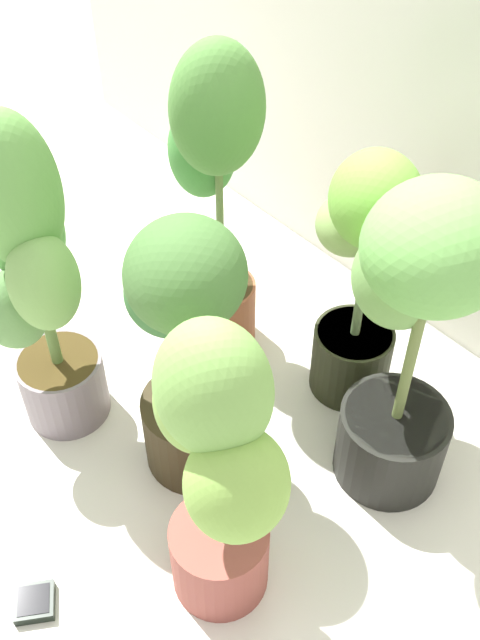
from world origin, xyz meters
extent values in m
plane|color=silver|center=(0.00, 0.00, 0.00)|extent=(8.00, 8.00, 0.00)
cylinder|color=#342A17|center=(-0.02, 0.08, 0.10)|extent=(0.24, 0.24, 0.20)
cylinder|color=#473717|center=(-0.02, 0.08, 0.19)|extent=(0.23, 0.23, 0.02)
cylinder|color=#577143|center=(-0.02, 0.08, 0.41)|extent=(0.02, 0.02, 0.43)
ellipsoid|color=#426B33|center=(-0.02, 0.08, 0.58)|extent=(0.34, 0.34, 0.23)
ellipsoid|color=#376936|center=(-0.10, 0.10, 0.46)|extent=(0.21, 0.21, 0.19)
cylinder|color=#262917|center=(0.07, 0.51, 0.10)|extent=(0.20, 0.20, 0.19)
cylinder|color=#44281F|center=(0.07, 0.51, 0.18)|extent=(0.18, 0.18, 0.02)
cylinder|color=#627F4A|center=(0.07, 0.51, 0.42)|extent=(0.02, 0.02, 0.45)
ellipsoid|color=#73B341|center=(0.07, 0.51, 0.59)|extent=(0.27, 0.26, 0.22)
ellipsoid|color=#85A759|center=(-0.01, 0.53, 0.47)|extent=(0.20, 0.19, 0.14)
cylinder|color=#965033|center=(-0.28, 0.38, 0.10)|extent=(0.18, 0.18, 0.19)
cylinder|color=#3B2A17|center=(-0.28, 0.38, 0.18)|extent=(0.17, 0.17, 0.02)
cylinder|color=#5D783F|center=(-0.28, 0.38, 0.48)|extent=(0.02, 0.02, 0.58)
ellipsoid|color=#4E833B|center=(-0.28, 0.38, 0.70)|extent=(0.25, 0.27, 0.32)
ellipsoid|color=#43873B|center=(-0.37, 0.39, 0.55)|extent=(0.22, 0.22, 0.24)
cylinder|color=slate|center=(-0.34, -0.09, 0.09)|extent=(0.21, 0.21, 0.18)
cylinder|color=#463719|center=(-0.34, -0.09, 0.17)|extent=(0.19, 0.19, 0.02)
cylinder|color=#608140|center=(-0.34, -0.09, 0.46)|extent=(0.03, 0.03, 0.55)
ellipsoid|color=#5A9243|center=(-0.34, -0.09, 0.66)|extent=(0.20, 0.20, 0.36)
ellipsoid|color=#589947|center=(-0.40, -0.06, 0.52)|extent=(0.20, 0.20, 0.23)
ellipsoid|color=#6F9E4F|center=(-0.26, -0.10, 0.50)|extent=(0.21, 0.21, 0.23)
ellipsoid|color=#5D8C4B|center=(-0.33, -0.15, 0.40)|extent=(0.17, 0.18, 0.20)
cylinder|color=black|center=(0.31, 0.39, 0.10)|extent=(0.25, 0.25, 0.20)
cylinder|color=#3F2B22|center=(0.31, 0.39, 0.19)|extent=(0.23, 0.23, 0.02)
cylinder|color=olive|center=(0.31, 0.39, 0.47)|extent=(0.02, 0.02, 0.54)
ellipsoid|color=#6BAD52|center=(0.31, 0.39, 0.68)|extent=(0.33, 0.34, 0.25)
ellipsoid|color=#70A252|center=(0.23, 0.41, 0.53)|extent=(0.21, 0.19, 0.22)
cylinder|color=#984A3F|center=(0.26, -0.08, 0.09)|extent=(0.20, 0.20, 0.19)
cylinder|color=#452924|center=(0.26, -0.08, 0.18)|extent=(0.18, 0.18, 0.02)
cylinder|color=#587744|center=(0.26, -0.08, 0.43)|extent=(0.02, 0.02, 0.49)
ellipsoid|color=#73A54D|center=(0.26, -0.08, 0.62)|extent=(0.23, 0.21, 0.26)
ellipsoid|color=#7CA64B|center=(0.18, -0.07, 0.49)|extent=(0.15, 0.14, 0.21)
ellipsoid|color=#80AE49|center=(0.34, -0.11, 0.47)|extent=(0.23, 0.23, 0.23)
cube|color=black|center=(0.06, -0.41, 0.01)|extent=(0.11, 0.11, 0.02)
cube|color=black|center=(0.06, -0.41, 0.02)|extent=(0.09, 0.09, 0.00)
camera|label=1|loc=(0.85, -0.53, 1.51)|focal=41.89mm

